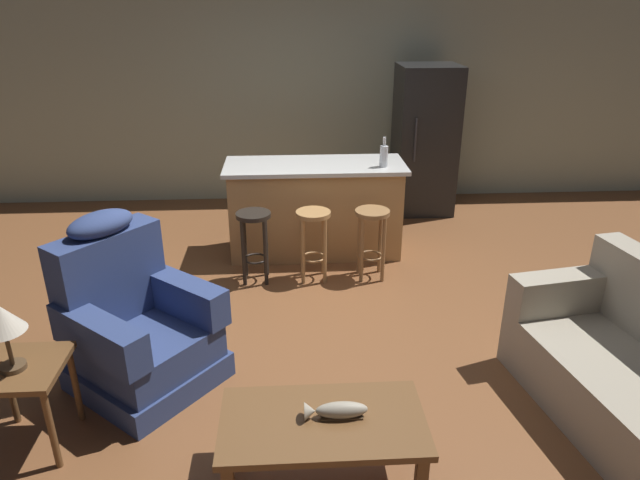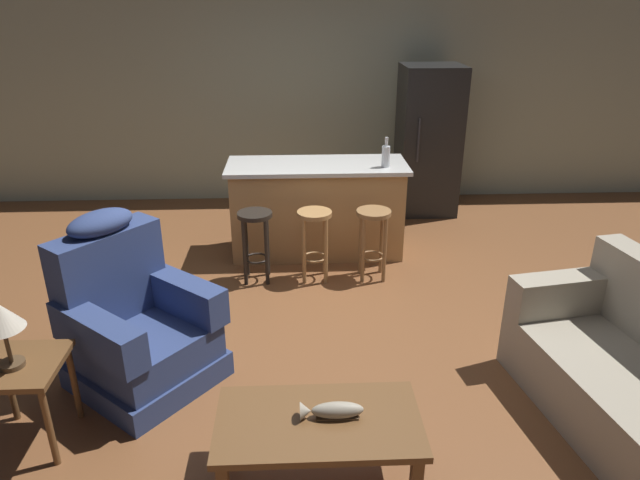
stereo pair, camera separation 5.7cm
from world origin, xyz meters
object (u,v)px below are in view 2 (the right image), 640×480
Objects in this scene: refrigerator at (428,141)px; bar_stool_left at (256,234)px; bar_stool_right at (373,232)px; coffee_table at (319,428)px; end_table at (21,377)px; recliner_near_lamp at (135,325)px; table_lamp at (1,319)px; bottle_tall_green at (386,156)px; bar_stool_middle at (315,233)px; kitchen_island at (317,208)px; fish_figurine at (331,411)px.

bar_stool_left is at bearing -137.27° from refrigerator.
bar_stool_right is 0.39× the size of refrigerator.
coffee_table is 1.75m from end_table.
refrigerator is at bearing 90.16° from recliner_near_lamp.
table_lamp is 2.48m from bar_stool_left.
bar_stool_left is at bearing -158.70° from bottle_tall_green.
bar_stool_middle is at bearing 0.00° from bar_stool_left.
kitchen_island is 1.02× the size of refrigerator.
refrigerator is (3.23, 3.94, 0.01)m from table_lamp.
recliner_near_lamp is 1.64m from bar_stool_left.
end_table is at bearing -89.01° from recliner_near_lamp.
fish_figurine is 1.87m from table_lamp.
coffee_table is 1.62× the size of bar_stool_middle.
bar_stool_right is at bearing 75.97° from coffee_table.
coffee_table is at bearing -79.11° from bar_stool_left.
fish_figurine is 0.50× the size of bar_stool_right.
recliner_near_lamp reaches higher than table_lamp.
table_lamp is 0.60× the size of bar_stool_right.
bar_stool_left is at bearing 180.00° from bar_stool_middle.
bar_stool_middle is at bearing 180.00° from bar_stool_right.
table_lamp is (-0.51, -0.64, 0.45)m from recliner_near_lamp.
kitchen_island is at bearing 46.71° from bar_stool_left.
kitchen_island is 0.80m from bar_stool_right.
fish_figurine is at bearing -103.66° from bottle_tall_green.
bar_stool_middle is (1.29, 1.46, 0.05)m from recliner_near_lamp.
recliner_near_lamp is (-1.28, 0.98, -0.04)m from fish_figurine.
refrigerator reaches higher than coffee_table.
bar_stool_left is (-0.54, 2.45, 0.01)m from fish_figurine.
coffee_table is 0.61× the size of kitchen_island.
bar_stool_left is at bearing 59.31° from end_table.
recliner_near_lamp is at bearing -141.34° from bar_stool_right.
table_lamp reaches higher than bar_stool_left.
end_table is 3.63m from bottle_tall_green.
bar_stool_middle is 0.54m from bar_stool_right.
bar_stool_left is (1.23, 2.08, 0.01)m from end_table.
bar_stool_left and bar_stool_middle have the same top height.
recliner_near_lamp is at bearing 51.26° from end_table.
bar_stool_middle is 2.33× the size of bottle_tall_green.
bottle_tall_green reaches higher than bar_stool_right.
bar_stool_left and bar_stool_right have the same top height.
coffee_table is at bearing -12.76° from end_table.
recliner_near_lamp is 2.14× the size of end_table.
coffee_table is 0.62× the size of refrigerator.
bar_stool_middle is (0.00, 2.45, 0.01)m from fish_figurine.
end_table is at bearing -138.19° from bar_stool_right.
table_lamp is at bearing -137.98° from bar_stool_right.
bar_stool_right is at bearing -108.85° from bottle_tall_green.
end_table is (-1.71, 0.39, 0.10)m from coffee_table.
kitchen_island is 2.65× the size of bar_stool_left.
refrigerator is at bearing 40.86° from kitchen_island.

